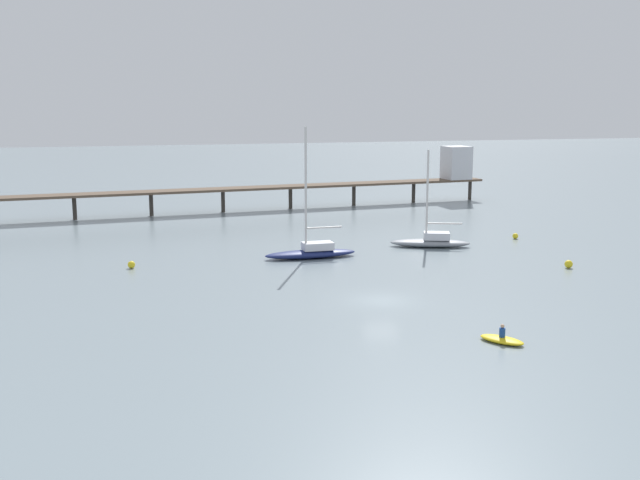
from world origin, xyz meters
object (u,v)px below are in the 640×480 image
at_px(sailboat_navy, 312,250).
at_px(sailboat_gray, 431,241).
at_px(mooring_buoy_far, 515,236).
at_px(dinghy_yellow, 502,339).
at_px(pier, 348,177).
at_px(mooring_buoy_near, 131,265).
at_px(mooring_buoy_mid, 569,264).

xyz_separation_m(sailboat_navy, sailboat_gray, (12.72, 1.96, -0.07)).
xyz_separation_m(sailboat_navy, mooring_buoy_far, (22.97, 3.64, -0.39)).
relative_size(sailboat_navy, dinghy_yellow, 3.99).
bearing_deg(mooring_buoy_far, dinghy_yellow, -121.01).
bearing_deg(sailboat_gray, pier, 88.07).
xyz_separation_m(sailboat_gray, mooring_buoy_far, (10.25, 1.68, -0.33)).
bearing_deg(mooring_buoy_near, sailboat_navy, 0.46).
xyz_separation_m(mooring_buoy_far, mooring_buoy_mid, (-2.75, -13.77, 0.05)).
bearing_deg(sailboat_navy, mooring_buoy_near, -179.54).
bearing_deg(mooring_buoy_mid, sailboat_gray, 121.80).
bearing_deg(sailboat_navy, mooring_buoy_mid, -26.61).
bearing_deg(mooring_buoy_far, mooring_buoy_near, -174.49).
height_order(pier, mooring_buoy_near, pier).
height_order(dinghy_yellow, mooring_buoy_mid, dinghy_yellow).
bearing_deg(sailboat_gray, mooring_buoy_mid, -58.20).
bearing_deg(sailboat_gray, dinghy_yellow, -105.73).
height_order(sailboat_gray, dinghy_yellow, sailboat_gray).
height_order(dinghy_yellow, mooring_buoy_near, dinghy_yellow).
height_order(sailboat_gray, mooring_buoy_near, sailboat_gray).
bearing_deg(sailboat_navy, dinghy_yellow, -80.38).
bearing_deg(mooring_buoy_near, dinghy_yellow, -52.42).
bearing_deg(mooring_buoy_near, sailboat_gray, 4.15).
distance_m(mooring_buoy_near, mooring_buoy_mid, 37.65).
bearing_deg(mooring_buoy_mid, mooring_buoy_far, 78.71).
distance_m(sailboat_gray, dinghy_yellow, 30.06).
bearing_deg(sailboat_gray, mooring_buoy_far, 9.29).
relative_size(pier, sailboat_gray, 6.93).
xyz_separation_m(pier, dinghy_yellow, (-9.17, -59.32, -3.75)).
relative_size(dinghy_yellow, mooring_buoy_mid, 4.33).
xyz_separation_m(pier, sailboat_gray, (-1.02, -30.39, -3.34)).
xyz_separation_m(pier, mooring_buoy_near, (-29.83, -32.49, -3.64)).
xyz_separation_m(pier, sailboat_navy, (-13.74, -32.36, -3.27)).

